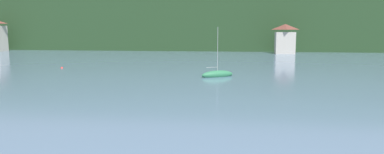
% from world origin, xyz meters
% --- Properties ---
extents(wooded_hillside, '(352.00, 71.46, 41.94)m').
position_xyz_m(wooded_hillside, '(-11.88, 139.84, 8.31)').
color(wooded_hillside, '#264223').
rests_on(wooded_hillside, ground_plane).
extents(shore_building_westcentral, '(4.78, 4.05, 7.12)m').
position_xyz_m(shore_building_westcentral, '(15.34, 92.98, 3.45)').
color(shore_building_westcentral, beige).
rests_on(shore_building_westcentral, ground_plane).
extents(sailboat_far_2, '(4.26, 3.26, 6.34)m').
position_xyz_m(sailboat_far_2, '(1.41, 48.79, 0.25)').
color(sailboat_far_2, '#2D754C').
rests_on(sailboat_far_2, ground_plane).
extents(mooring_buoy_near, '(0.37, 0.37, 0.37)m').
position_xyz_m(mooring_buoy_near, '(-22.42, 55.57, 0.00)').
color(mooring_buoy_near, red).
rests_on(mooring_buoy_near, ground_plane).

